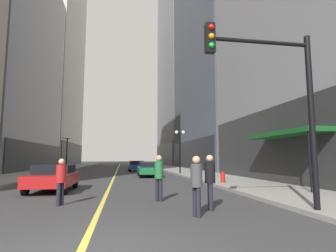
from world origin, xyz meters
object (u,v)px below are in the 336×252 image
car_red (54,177)px  street_lamp_left_far (67,146)px  street_lamp_right_mid (180,142)px  car_blue (136,165)px  pedestrian_in_black_coat (210,178)px  pedestrian_with_orange_bag (196,181)px  pedestrian_in_red_jacket (61,178)px  car_green (148,169)px  fire_hydrant_right (223,178)px  traffic_light_near_right (279,89)px  pedestrian_in_green_parka (159,174)px

car_red → street_lamp_left_far: bearing=99.5°
street_lamp_right_mid → car_blue: bearing=116.6°
pedestrian_in_black_coat → pedestrian_with_orange_bag: 1.13m
pedestrian_in_black_coat → pedestrian_in_red_jacket: 5.26m
car_blue → pedestrian_in_red_jacket: size_ratio=2.69×
car_green → pedestrian_in_black_coat: 16.05m
pedestrian_in_red_jacket → pedestrian_with_orange_bag: 5.01m
car_red → street_lamp_left_far: 22.55m
car_red → pedestrian_with_orange_bag: (5.54, -7.05, 0.29)m
car_blue → pedestrian_in_black_coat: bearing=-87.6°
pedestrian_in_red_jacket → fire_hydrant_right: size_ratio=2.05×
pedestrian_with_orange_bag → street_lamp_right_mid: bearing=79.5°
pedestrian_in_black_coat → traffic_light_near_right: (1.84, -1.20, 2.71)m
car_red → street_lamp_right_mid: (9.12, 12.20, 2.54)m
car_green → pedestrian_in_green_parka: size_ratio=2.56×
pedestrian_in_red_jacket → pedestrian_in_black_coat: bearing=-19.2°
pedestrian_with_orange_bag → street_lamp_left_far: bearing=107.5°
car_blue → traffic_light_near_right: size_ratio=0.78×
street_lamp_left_far → fire_hydrant_right: bearing=-56.9°
pedestrian_in_red_jacket → street_lamp_right_mid: street_lamp_right_mid is taller
car_red → pedestrian_in_red_jacket: 4.61m
pedestrian_with_orange_bag → fire_hydrant_right: pedestrian_with_orange_bag is taller
car_red → pedestrian_in_black_coat: pedestrian_in_black_coat is taller
pedestrian_in_black_coat → pedestrian_with_orange_bag: size_ratio=1.02×
pedestrian_in_green_parka → fire_hydrant_right: (4.78, 5.73, -0.64)m
traffic_light_near_right → fire_hydrant_right: size_ratio=7.06×
car_red → pedestrian_with_orange_bag: pedestrian_with_orange_bag is taller
car_green → car_red: bearing=-120.1°
pedestrian_with_orange_bag → car_blue: bearing=90.9°
car_green → pedestrian_with_orange_bag: size_ratio=2.63×
pedestrian_in_black_coat → street_lamp_right_mid: size_ratio=0.40×
pedestrian_in_black_coat → car_red: bearing=135.4°
car_red → street_lamp_left_far: street_lamp_left_far is taller
traffic_light_near_right → street_lamp_left_far: size_ratio=1.28×
car_red → traffic_light_near_right: 11.33m
car_red → street_lamp_right_mid: bearing=53.2°
pedestrian_in_black_coat → traffic_light_near_right: traffic_light_near_right is taller
street_lamp_left_far → fire_hydrant_right: size_ratio=5.54×
car_blue → street_lamp_right_mid: street_lamp_right_mid is taller
pedestrian_in_black_coat → car_green: bearing=91.8°
car_red → pedestrian_in_green_parka: size_ratio=2.30×
traffic_light_near_right → car_green: bearing=97.8°
car_blue → pedestrian_in_green_parka: (-0.29, -24.23, 0.32)m
fire_hydrant_right → street_lamp_right_mid: bearing=92.7°
pedestrian_in_black_coat → pedestrian_in_red_jacket: pedestrian_in_black_coat is taller
pedestrian_in_red_jacket → street_lamp_right_mid: bearing=64.7°
car_blue → pedestrian_in_green_parka: pedestrian_in_green_parka is taller
traffic_light_near_right → street_lamp_right_mid: size_ratio=1.28×
car_green → pedestrian_with_orange_bag: (-0.19, -16.93, 0.29)m
pedestrian_in_red_jacket → fire_hydrant_right: 10.36m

